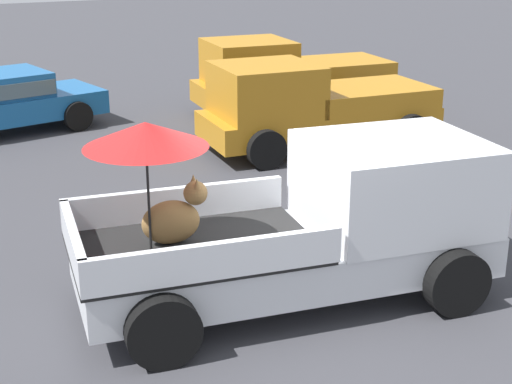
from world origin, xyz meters
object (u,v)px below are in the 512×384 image
object	(u,v)px
pickup_truck_main	(318,221)
parked_sedan_near	(0,99)
pickup_truck_red	(287,77)
pickup_truck_far	(311,107)

from	to	relation	value
pickup_truck_main	parked_sedan_near	xyz separation A→B (m)	(-2.39, 9.84, -0.24)
pickup_truck_red	pickup_truck_far	xyz separation A→B (m)	(-1.05, -3.08, 0.00)
pickup_truck_main	parked_sedan_near	bearing A→B (deg)	109.99
pickup_truck_red	pickup_truck_far	bearing A→B (deg)	74.89
pickup_truck_main	pickup_truck_far	world-z (taller)	pickup_truck_main
pickup_truck_red	pickup_truck_far	size ratio (longest dim) A/B	1.00
pickup_truck_far	parked_sedan_near	bearing A→B (deg)	-33.25
pickup_truck_far	parked_sedan_near	size ratio (longest dim) A/B	1.06
pickup_truck_main	parked_sedan_near	distance (m)	10.13
pickup_truck_main	pickup_truck_red	bearing A→B (deg)	71.09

